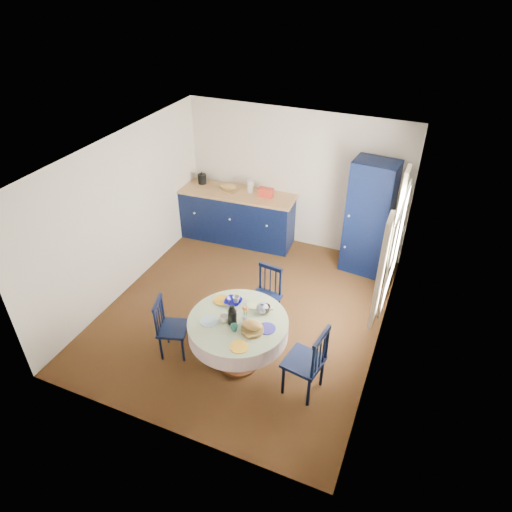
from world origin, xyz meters
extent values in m
plane|color=black|center=(0.00, 0.00, 0.00)|extent=(4.50, 4.50, 0.00)
plane|color=white|center=(0.00, 0.00, 2.50)|extent=(4.50, 4.50, 0.00)
cube|color=silver|center=(0.00, 2.25, 1.25)|extent=(4.00, 0.02, 2.50)
cube|color=silver|center=(-2.00, 0.00, 1.25)|extent=(0.02, 4.50, 2.50)
cube|color=silver|center=(2.00, 0.00, 1.25)|extent=(0.02, 4.50, 2.50)
plane|color=white|center=(2.00, 0.30, 1.50)|extent=(0.00, 1.20, 1.20)
cube|color=beige|center=(1.92, -0.40, 1.55)|extent=(0.05, 0.34, 1.45)
cube|color=beige|center=(1.92, 1.00, 1.55)|extent=(0.05, 0.34, 1.45)
cube|color=black|center=(-1.00, 1.90, 0.47)|extent=(2.17, 0.77, 0.94)
cube|color=#A7804C|center=(-1.00, 1.90, 0.96)|extent=(2.23, 0.82, 0.04)
cube|color=#A62A1B|center=(-0.44, 1.98, 1.06)|extent=(0.27, 0.16, 0.16)
cube|color=#A7804C|center=(-1.15, 1.88, 0.99)|extent=(0.35, 0.26, 0.02)
ellipsoid|color=tan|center=(-1.15, 1.88, 1.06)|extent=(0.31, 0.20, 0.13)
cylinder|color=silver|center=(-0.77, 2.03, 1.09)|extent=(0.12, 0.12, 0.22)
cube|color=black|center=(1.41, 1.85, 0.99)|extent=(0.74, 0.56, 1.97)
cylinder|color=white|center=(1.15, 1.60, 1.08)|extent=(0.04, 0.02, 0.04)
cylinder|color=white|center=(1.15, 1.60, 0.49)|extent=(0.04, 0.02, 0.04)
cylinder|color=#562B18|center=(0.38, -1.00, 0.03)|extent=(0.52, 0.52, 0.05)
cylinder|color=#562B18|center=(0.38, -1.00, 0.38)|extent=(0.11, 0.11, 0.70)
cylinder|color=#562B18|center=(0.38, -1.00, 0.74)|extent=(1.21, 1.21, 0.03)
cylinder|color=white|center=(0.38, -1.00, 0.65)|extent=(1.27, 1.27, 0.22)
cylinder|color=white|center=(0.38, -1.00, 0.76)|extent=(1.27, 1.27, 0.01)
cylinder|color=#96BED0|center=(0.05, -1.16, 0.77)|extent=(0.22, 0.22, 0.01)
cylinder|color=gold|center=(0.58, -1.41, 0.77)|extent=(0.22, 0.22, 0.01)
cylinder|color=navy|center=(0.76, -1.00, 0.77)|extent=(0.22, 0.22, 0.01)
cylinder|color=#A5C07D|center=(0.45, -0.64, 0.77)|extent=(0.22, 0.22, 0.01)
cylinder|color=gold|center=(0.01, -0.73, 0.77)|extent=(0.22, 0.22, 0.01)
cylinder|color=olive|center=(0.62, -1.11, 0.79)|extent=(0.28, 0.28, 0.05)
ellipsoid|color=tan|center=(0.62, -1.11, 0.87)|extent=(0.26, 0.16, 0.11)
cube|color=silver|center=(0.27, -0.93, 0.79)|extent=(0.10, 0.07, 0.04)
cylinder|color=black|center=(-0.33, -1.24, 0.20)|extent=(0.03, 0.03, 0.40)
cylinder|color=black|center=(-0.43, -0.94, 0.20)|extent=(0.03, 0.03, 0.40)
cylinder|color=black|center=(-0.62, -1.33, 0.20)|extent=(0.03, 0.03, 0.40)
cylinder|color=black|center=(-0.71, -1.02, 0.20)|extent=(0.03, 0.03, 0.40)
cube|color=black|center=(-0.52, -1.13, 0.42)|extent=(0.47, 0.48, 0.04)
cylinder|color=black|center=(-0.64, -1.33, 0.64)|extent=(0.03, 0.03, 0.45)
cylinder|color=black|center=(-0.73, -1.03, 0.64)|extent=(0.03, 0.03, 0.45)
cube|color=black|center=(-0.68, -1.18, 0.85)|extent=(0.14, 0.35, 0.06)
cylinder|color=black|center=(-0.66, -1.26, 0.63)|extent=(0.02, 0.02, 0.37)
cylinder|color=black|center=(-0.68, -1.18, 0.63)|extent=(0.02, 0.02, 0.37)
cylinder|color=black|center=(-0.71, -1.10, 0.63)|extent=(0.02, 0.02, 0.37)
cylinder|color=black|center=(0.18, -0.22, 0.21)|extent=(0.03, 0.03, 0.42)
cylinder|color=black|center=(0.51, -0.27, 0.21)|extent=(0.03, 0.03, 0.42)
cylinder|color=black|center=(0.22, 0.08, 0.21)|extent=(0.03, 0.03, 0.42)
cylinder|color=black|center=(0.55, 0.04, 0.21)|extent=(0.03, 0.03, 0.42)
cube|color=black|center=(0.37, -0.09, 0.44)|extent=(0.45, 0.44, 0.04)
cylinder|color=black|center=(0.23, 0.10, 0.67)|extent=(0.03, 0.03, 0.47)
cylinder|color=black|center=(0.55, 0.06, 0.67)|extent=(0.03, 0.03, 0.47)
cube|color=black|center=(0.39, 0.08, 0.88)|extent=(0.37, 0.09, 0.06)
cylinder|color=black|center=(0.30, 0.09, 0.65)|extent=(0.02, 0.02, 0.39)
cylinder|color=black|center=(0.39, 0.08, 0.65)|extent=(0.02, 0.02, 0.39)
cylinder|color=black|center=(0.48, 0.07, 0.65)|extent=(0.02, 0.02, 0.39)
cylinder|color=black|center=(1.14, -0.86, 0.23)|extent=(0.04, 0.04, 0.47)
cylinder|color=black|center=(1.08, -1.23, 0.23)|extent=(0.04, 0.04, 0.47)
cylinder|color=black|center=(1.48, -0.92, 0.23)|extent=(0.04, 0.04, 0.47)
cylinder|color=black|center=(1.42, -1.28, 0.23)|extent=(0.04, 0.04, 0.47)
cube|color=black|center=(1.28, -1.07, 0.49)|extent=(0.50, 0.52, 0.04)
cylinder|color=black|center=(1.50, -0.92, 0.75)|extent=(0.04, 0.04, 0.52)
cylinder|color=black|center=(1.44, -1.29, 0.75)|extent=(0.04, 0.04, 0.52)
cube|color=black|center=(1.47, -1.10, 0.99)|extent=(0.11, 0.41, 0.07)
cylinder|color=black|center=(1.49, -1.01, 0.73)|extent=(0.02, 0.02, 0.43)
cylinder|color=black|center=(1.47, -1.10, 0.73)|extent=(0.02, 0.02, 0.43)
cylinder|color=black|center=(1.46, -1.20, 0.73)|extent=(0.02, 0.02, 0.43)
imported|color=silver|center=(0.23, -1.08, 0.81)|extent=(0.12, 0.12, 0.09)
imported|color=#2C6E63|center=(0.41, -1.18, 0.81)|extent=(0.09, 0.09, 0.09)
imported|color=black|center=(0.63, -0.72, 0.82)|extent=(0.13, 0.13, 0.10)
imported|color=silver|center=(0.20, -0.68, 0.81)|extent=(0.10, 0.10, 0.09)
imported|color=#080668|center=(0.18, -0.72, 0.80)|extent=(0.22, 0.22, 0.06)
camera|label=1|loc=(2.25, -4.85, 4.63)|focal=32.00mm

